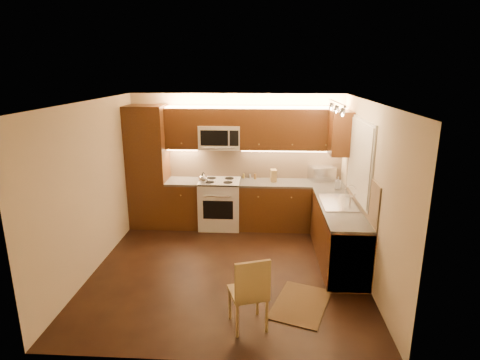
# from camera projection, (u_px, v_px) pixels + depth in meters

# --- Properties ---
(floor) EXTENTS (4.00, 4.00, 0.01)m
(floor) POSITION_uv_depth(u_px,v_px,m) (228.00, 268.00, 6.03)
(floor) COLOR black
(floor) RESTS_ON ground
(ceiling) EXTENTS (4.00, 4.00, 0.01)m
(ceiling) POSITION_uv_depth(u_px,v_px,m) (227.00, 102.00, 5.36)
(ceiling) COLOR beige
(ceiling) RESTS_ON ground
(wall_back) EXTENTS (4.00, 0.01, 2.50)m
(wall_back) POSITION_uv_depth(u_px,v_px,m) (237.00, 160.00, 7.62)
(wall_back) COLOR beige
(wall_back) RESTS_ON ground
(wall_front) EXTENTS (4.00, 0.01, 2.50)m
(wall_front) POSITION_uv_depth(u_px,v_px,m) (208.00, 252.00, 3.77)
(wall_front) COLOR beige
(wall_front) RESTS_ON ground
(wall_left) EXTENTS (0.01, 4.00, 2.50)m
(wall_left) POSITION_uv_depth(u_px,v_px,m) (92.00, 188.00, 5.81)
(wall_left) COLOR beige
(wall_left) RESTS_ON ground
(wall_right) EXTENTS (0.01, 4.00, 2.50)m
(wall_right) POSITION_uv_depth(u_px,v_px,m) (368.00, 193.00, 5.58)
(wall_right) COLOR beige
(wall_right) RESTS_ON ground
(pantry) EXTENTS (0.70, 0.60, 2.30)m
(pantry) POSITION_uv_depth(u_px,v_px,m) (148.00, 167.00, 7.45)
(pantry) COLOR #401E0D
(pantry) RESTS_ON floor
(base_cab_back_left) EXTENTS (0.62, 0.60, 0.86)m
(base_cab_back_left) POSITION_uv_depth(u_px,v_px,m) (184.00, 204.00, 7.61)
(base_cab_back_left) COLOR #401E0D
(base_cab_back_left) RESTS_ON floor
(counter_back_left) EXTENTS (0.62, 0.60, 0.04)m
(counter_back_left) POSITION_uv_depth(u_px,v_px,m) (184.00, 181.00, 7.48)
(counter_back_left) COLOR #33312F
(counter_back_left) RESTS_ON base_cab_back_left
(base_cab_back_right) EXTENTS (1.92, 0.60, 0.86)m
(base_cab_back_right) POSITION_uv_depth(u_px,v_px,m) (290.00, 206.00, 7.49)
(base_cab_back_right) COLOR #401E0D
(base_cab_back_right) RESTS_ON floor
(counter_back_right) EXTENTS (1.92, 0.60, 0.04)m
(counter_back_right) POSITION_uv_depth(u_px,v_px,m) (291.00, 183.00, 7.37)
(counter_back_right) COLOR #33312F
(counter_back_right) RESTS_ON base_cab_back_right
(base_cab_right) EXTENTS (0.60, 2.00, 0.86)m
(base_cab_right) POSITION_uv_depth(u_px,v_px,m) (338.00, 234.00, 6.20)
(base_cab_right) COLOR #401E0D
(base_cab_right) RESTS_ON floor
(counter_right) EXTENTS (0.60, 2.00, 0.04)m
(counter_right) POSITION_uv_depth(u_px,v_px,m) (340.00, 207.00, 6.08)
(counter_right) COLOR #33312F
(counter_right) RESTS_ON base_cab_right
(dishwasher) EXTENTS (0.58, 0.60, 0.84)m
(dishwasher) POSITION_uv_depth(u_px,v_px,m) (347.00, 255.00, 5.53)
(dishwasher) COLOR silver
(dishwasher) RESTS_ON floor
(backsplash_back) EXTENTS (3.30, 0.02, 0.60)m
(backsplash_back) POSITION_uv_depth(u_px,v_px,m) (255.00, 163.00, 7.60)
(backsplash_back) COLOR tan
(backsplash_back) RESTS_ON wall_back
(backsplash_right) EXTENTS (0.02, 2.00, 0.60)m
(backsplash_right) POSITION_uv_depth(u_px,v_px,m) (361.00, 188.00, 5.98)
(backsplash_right) COLOR tan
(backsplash_right) RESTS_ON wall_right
(upper_cab_back_left) EXTENTS (0.62, 0.35, 0.75)m
(upper_cab_back_left) POSITION_uv_depth(u_px,v_px,m) (183.00, 128.00, 7.34)
(upper_cab_back_left) COLOR #401E0D
(upper_cab_back_left) RESTS_ON wall_back
(upper_cab_back_right) EXTENTS (1.92, 0.35, 0.75)m
(upper_cab_back_right) POSITION_uv_depth(u_px,v_px,m) (293.00, 129.00, 7.22)
(upper_cab_back_right) COLOR #401E0D
(upper_cab_back_right) RESTS_ON wall_back
(upper_cab_bridge) EXTENTS (0.76, 0.35, 0.31)m
(upper_cab_bridge) POSITION_uv_depth(u_px,v_px,m) (220.00, 116.00, 7.24)
(upper_cab_bridge) COLOR #401E0D
(upper_cab_bridge) RESTS_ON wall_back
(upper_cab_right_corner) EXTENTS (0.35, 0.50, 0.75)m
(upper_cab_right_corner) POSITION_uv_depth(u_px,v_px,m) (341.00, 133.00, 6.77)
(upper_cab_right_corner) COLOR #401E0D
(upper_cab_right_corner) RESTS_ON wall_right
(stove) EXTENTS (0.76, 0.65, 0.92)m
(stove) POSITION_uv_depth(u_px,v_px,m) (220.00, 204.00, 7.53)
(stove) COLOR silver
(stove) RESTS_ON floor
(microwave) EXTENTS (0.76, 0.38, 0.44)m
(microwave) POSITION_uv_depth(u_px,v_px,m) (220.00, 137.00, 7.32)
(microwave) COLOR silver
(microwave) RESTS_ON wall_back
(window_frame) EXTENTS (0.03, 1.44, 1.24)m
(window_frame) POSITION_uv_depth(u_px,v_px,m) (360.00, 160.00, 6.01)
(window_frame) COLOR silver
(window_frame) RESTS_ON wall_right
(window_blinds) EXTENTS (0.02, 1.36, 1.16)m
(window_blinds) POSITION_uv_depth(u_px,v_px,m) (359.00, 160.00, 6.02)
(window_blinds) COLOR silver
(window_blinds) RESTS_ON wall_right
(sink) EXTENTS (0.52, 0.86, 0.15)m
(sink) POSITION_uv_depth(u_px,v_px,m) (339.00, 198.00, 6.20)
(sink) COLOR silver
(sink) RESTS_ON counter_right
(faucet) EXTENTS (0.20, 0.04, 0.30)m
(faucet) POSITION_uv_depth(u_px,v_px,m) (351.00, 194.00, 6.17)
(faucet) COLOR silver
(faucet) RESTS_ON counter_right
(track_light_bar) EXTENTS (0.04, 1.20, 0.03)m
(track_light_bar) POSITION_uv_depth(u_px,v_px,m) (337.00, 103.00, 5.66)
(track_light_bar) COLOR silver
(track_light_bar) RESTS_ON ceiling
(kettle) EXTENTS (0.21, 0.21, 0.20)m
(kettle) POSITION_uv_depth(u_px,v_px,m) (203.00, 178.00, 7.21)
(kettle) COLOR silver
(kettle) RESTS_ON stove
(toaster_oven) EXTENTS (0.52, 0.44, 0.27)m
(toaster_oven) POSITION_uv_depth(u_px,v_px,m) (322.00, 173.00, 7.46)
(toaster_oven) COLOR silver
(toaster_oven) RESTS_ON counter_back_right
(knife_block) EXTENTS (0.13, 0.18, 0.23)m
(knife_block) POSITION_uv_depth(u_px,v_px,m) (273.00, 175.00, 7.39)
(knife_block) COLOR olive
(knife_block) RESTS_ON counter_back_right
(spice_jar_a) EXTENTS (0.05, 0.05, 0.09)m
(spice_jar_a) POSITION_uv_depth(u_px,v_px,m) (244.00, 176.00, 7.63)
(spice_jar_a) COLOR silver
(spice_jar_a) RESTS_ON counter_back_right
(spice_jar_b) EXTENTS (0.06, 0.06, 0.10)m
(spice_jar_b) POSITION_uv_depth(u_px,v_px,m) (255.00, 176.00, 7.56)
(spice_jar_b) COLOR brown
(spice_jar_b) RESTS_ON counter_back_right
(spice_jar_c) EXTENTS (0.05, 0.05, 0.09)m
(spice_jar_c) POSITION_uv_depth(u_px,v_px,m) (250.00, 176.00, 7.63)
(spice_jar_c) COLOR silver
(spice_jar_c) RESTS_ON counter_back_right
(spice_jar_d) EXTENTS (0.05, 0.05, 0.09)m
(spice_jar_d) POSITION_uv_depth(u_px,v_px,m) (244.00, 176.00, 7.62)
(spice_jar_d) COLOR olive
(spice_jar_d) RESTS_ON counter_back_right
(soap_bottle) EXTENTS (0.12, 0.12, 0.21)m
(soap_bottle) POSITION_uv_depth(u_px,v_px,m) (338.00, 183.00, 6.94)
(soap_bottle) COLOR #B0B0B4
(soap_bottle) RESTS_ON counter_right
(rug) EXTENTS (0.91, 1.11, 0.01)m
(rug) POSITION_uv_depth(u_px,v_px,m) (301.00, 304.00, 5.11)
(rug) COLOR black
(rug) RESTS_ON floor
(dining_chair) EXTENTS (0.52, 0.52, 0.92)m
(dining_chair) POSITION_uv_depth(u_px,v_px,m) (248.00, 291.00, 4.57)
(dining_chair) COLOR olive
(dining_chair) RESTS_ON floor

